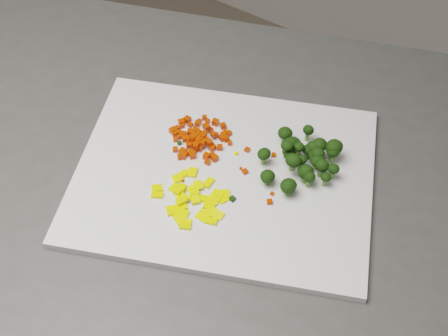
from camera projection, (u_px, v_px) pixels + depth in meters
The scene contains 166 objects.
counter_block at pixel (218, 315), 1.25m from camera, with size 1.02×0.71×0.90m, color #3F3F3D.
cutting_board at pixel (224, 175), 0.90m from camera, with size 0.42×0.33×0.01m, color silver.
carrot_pile at pixel (200, 136), 0.92m from camera, with size 0.09×0.09×0.03m, color #C02402, non-canonical shape.
pepper_pile at pixel (194, 191), 0.86m from camera, with size 0.11×0.11×0.01m, color #FFED0D, non-canonical shape.
broccoli_pile at pixel (297, 153), 0.88m from camera, with size 0.11×0.11×0.05m, color black, non-canonical shape.
carrot_cube_0 at pixel (195, 129), 0.94m from camera, with size 0.01×0.01×0.01m, color #C02402.
carrot_cube_1 at pixel (183, 152), 0.91m from camera, with size 0.01×0.01×0.01m, color #C02402.
carrot_cube_2 at pixel (216, 135), 0.93m from camera, with size 0.01×0.01×0.01m, color #C02402.
carrot_cube_3 at pixel (206, 140), 0.92m from camera, with size 0.01×0.01×0.01m, color #C02402.
carrot_cube_4 at pixel (223, 138), 0.93m from camera, with size 0.01×0.01×0.01m, color #C02402.
carrot_cube_5 at pixel (196, 146), 0.91m from camera, with size 0.01×0.01×0.01m, color #C02402.
carrot_cube_6 at pixel (199, 137), 0.92m from camera, with size 0.01×0.01×0.01m, color #C02402.
carrot_cube_7 at pixel (204, 133), 0.92m from camera, with size 0.01×0.01×0.01m, color #C02402.
carrot_cube_8 at pixel (198, 143), 0.91m from camera, with size 0.01×0.01×0.01m, color #C02402.
carrot_cube_9 at pixel (193, 133), 0.93m from camera, with size 0.01×0.01×0.01m, color #C02402.
carrot_cube_10 at pixel (225, 133), 0.94m from camera, with size 0.01×0.01×0.01m, color #C02402.
carrot_cube_11 at pixel (176, 129), 0.94m from camera, with size 0.01×0.01×0.01m, color #C02402.
carrot_cube_12 at pixel (201, 141), 0.92m from camera, with size 0.01×0.01×0.01m, color #C02402.
carrot_cube_13 at pixel (185, 152), 0.91m from camera, with size 0.01×0.01×0.01m, color #C02402.
carrot_cube_14 at pixel (212, 147), 0.92m from camera, with size 0.01×0.01×0.01m, color #C02402.
carrot_cube_15 at pixel (189, 140), 0.92m from camera, with size 0.01×0.01×0.01m, color #C02402.
carrot_cube_16 at pixel (191, 153), 0.91m from camera, with size 0.01×0.01×0.01m, color #C02402.
carrot_cube_17 at pixel (192, 155), 0.91m from camera, with size 0.01×0.01×0.01m, color #C02402.
carrot_cube_18 at pixel (199, 148), 0.92m from camera, with size 0.01×0.01×0.01m, color #C02402.
carrot_cube_19 at pixel (229, 133), 0.94m from camera, with size 0.01×0.01×0.01m, color #C02402.
carrot_cube_20 at pixel (183, 135), 0.93m from camera, with size 0.01×0.01×0.01m, color #C02402.
carrot_cube_21 at pixel (215, 158), 0.90m from camera, with size 0.01×0.01×0.01m, color #C02402.
carrot_cube_22 at pixel (193, 137), 0.92m from camera, with size 0.01×0.01×0.01m, color #C02402.
carrot_cube_23 at pixel (202, 143), 0.91m from camera, with size 0.01×0.01×0.01m, color #C02402.
carrot_cube_24 at pixel (189, 145), 0.92m from camera, with size 0.01×0.01×0.01m, color #C02402.
carrot_cube_25 at pixel (208, 162), 0.90m from camera, with size 0.01×0.01×0.01m, color #C02402.
carrot_cube_26 at pixel (230, 143), 0.92m from camera, with size 0.01×0.01×0.01m, color #C02402.
carrot_cube_27 at pixel (195, 141), 0.92m from camera, with size 0.01×0.01×0.01m, color #C02402.
carrot_cube_28 at pixel (224, 134), 0.94m from camera, with size 0.01×0.01×0.01m, color #C02402.
carrot_cube_29 at pixel (212, 154), 0.91m from camera, with size 0.01×0.01×0.01m, color #C02402.
carrot_cube_30 at pixel (190, 125), 0.95m from camera, with size 0.01×0.01×0.01m, color #C02402.
carrot_cube_31 at pixel (212, 148), 0.92m from camera, with size 0.01×0.01×0.01m, color #C02402.
carrot_cube_32 at pixel (181, 122), 0.95m from camera, with size 0.01×0.01×0.01m, color #C02402.
carrot_cube_33 at pixel (221, 138), 0.93m from camera, with size 0.01×0.01×0.01m, color #C02402.
carrot_cube_34 at pixel (175, 140), 0.93m from camera, with size 0.01×0.01×0.01m, color #C02402.
carrot_cube_35 at pixel (176, 132), 0.94m from camera, with size 0.01×0.01×0.01m, color #C02402.
carrot_cube_36 at pixel (215, 122), 0.95m from camera, with size 0.01×0.01×0.01m, color #C02402.
carrot_cube_37 at pixel (226, 136), 0.93m from camera, with size 0.01×0.01×0.01m, color #C02402.
carrot_cube_38 at pixel (214, 158), 0.91m from camera, with size 0.01×0.01×0.01m, color #C02402.
carrot_cube_39 at pixel (184, 134), 0.93m from camera, with size 0.01×0.01×0.01m, color #C02402.
carrot_cube_40 at pixel (226, 139), 0.93m from camera, with size 0.01×0.01×0.01m, color #C02402.
carrot_cube_41 at pixel (206, 126), 0.94m from camera, with size 0.01×0.01×0.01m, color #C02402.
carrot_cube_42 at pixel (183, 136), 0.93m from camera, with size 0.01×0.01×0.01m, color #C02402.
carrot_cube_43 at pixel (206, 156), 0.91m from camera, with size 0.01×0.01×0.01m, color #C02402.
carrot_cube_44 at pixel (202, 138), 0.92m from camera, with size 0.01×0.01×0.01m, color #C02402.
carrot_cube_45 at pixel (173, 131), 0.94m from camera, with size 0.01×0.01×0.01m, color #C02402.
carrot_cube_46 at pixel (177, 128), 0.94m from camera, with size 0.01×0.01×0.01m, color #C02402.
carrot_cube_47 at pixel (199, 139), 0.92m from camera, with size 0.01×0.01×0.01m, color #C02402.
carrot_cube_48 at pixel (199, 121), 0.95m from camera, with size 0.01×0.01×0.01m, color #C02402.
carrot_cube_49 at pixel (180, 157), 0.91m from camera, with size 0.01×0.01×0.01m, color #C02402.
carrot_cube_50 at pixel (195, 144), 0.92m from camera, with size 0.01×0.01×0.01m, color #C02402.
carrot_cube_51 at pixel (193, 152), 0.91m from camera, with size 0.01×0.01×0.01m, color #C02402.
carrot_cube_52 at pixel (187, 120), 0.95m from camera, with size 0.01×0.01×0.01m, color #C02402.
carrot_cube_53 at pixel (184, 155), 0.91m from camera, with size 0.01×0.01×0.01m, color #C02402.
carrot_cube_54 at pixel (188, 138), 0.93m from camera, with size 0.01×0.01×0.01m, color #C02402.
carrot_cube_55 at pixel (223, 135), 0.93m from camera, with size 0.01×0.01×0.01m, color #C02402.
carrot_cube_56 at pixel (197, 124), 0.95m from camera, with size 0.01×0.01×0.01m, color #C02402.
carrot_cube_57 at pixel (205, 118), 0.96m from camera, with size 0.01×0.01×0.01m, color #C02402.
carrot_cube_58 at pixel (223, 126), 0.95m from camera, with size 0.01×0.01×0.01m, color #C02402.
carrot_cube_59 at pixel (198, 132), 0.94m from camera, with size 0.01×0.01×0.01m, color #C02402.
carrot_cube_60 at pixel (174, 134), 0.94m from camera, with size 0.01×0.01×0.01m, color #C02402.
carrot_cube_61 at pixel (213, 134), 0.93m from camera, with size 0.01×0.01×0.01m, color #C02402.
carrot_cube_62 at pixel (185, 154), 0.91m from camera, with size 0.01×0.01×0.01m, color #C02402.
carrot_cube_63 at pixel (207, 127), 0.93m from camera, with size 0.01×0.01×0.01m, color #C02402.
carrot_cube_64 at pixel (182, 126), 0.95m from camera, with size 0.01×0.01×0.01m, color #C02402.
carrot_cube_65 at pixel (181, 122), 0.95m from camera, with size 0.01×0.01×0.01m, color #C02402.
carrot_cube_66 at pixel (185, 139), 0.93m from camera, with size 0.01×0.01×0.01m, color #C02402.
carrot_cube_67 at pixel (203, 143), 0.92m from camera, with size 0.01×0.01×0.01m, color #C02402.
carrot_cube_68 at pixel (175, 150), 0.92m from camera, with size 0.01×0.01×0.01m, color #C02402.
carrot_cube_69 at pixel (197, 135), 0.93m from camera, with size 0.01×0.01×0.01m, color #C02402.
carrot_cube_70 at pixel (220, 147), 0.92m from camera, with size 0.01×0.01×0.01m, color #C02402.
carrot_cube_71 at pixel (179, 137), 0.93m from camera, with size 0.01×0.01×0.01m, color #C02402.
carrot_cube_72 at pixel (190, 132), 0.94m from camera, with size 0.01×0.01×0.01m, color #C02402.
carrot_cube_73 at pixel (192, 140), 0.93m from camera, with size 0.01×0.01×0.01m, color #C02402.
carrot_cube_74 at pixel (209, 142), 0.91m from camera, with size 0.01×0.01×0.01m, color #C02402.
carrot_cube_75 at pixel (195, 137), 0.92m from camera, with size 0.01×0.01×0.01m, color #C02402.
carrot_cube_76 at pixel (208, 121), 0.95m from camera, with size 0.01×0.01×0.01m, color #C02402.
carrot_cube_77 at pixel (198, 140), 0.92m from camera, with size 0.01×0.01×0.01m, color #C02402.
carrot_cube_78 at pixel (179, 133), 0.94m from camera, with size 0.01×0.01×0.01m, color #C02402.
carrot_cube_79 at pixel (210, 130), 0.94m from camera, with size 0.01×0.01×0.01m, color #C02402.
carrot_cube_80 at pixel (192, 138), 0.92m from camera, with size 0.01×0.01×0.01m, color #C02402.
carrot_cube_81 at pixel (203, 136), 0.92m from camera, with size 0.01×0.01×0.01m, color #C02402.
pepper_chunk_0 at pixel (195, 199), 0.86m from camera, with size 0.02×0.01×0.00m, color #FFED0D.
pepper_chunk_1 at pixel (179, 195), 0.86m from camera, with size 0.01×0.01×0.00m, color #FFED0D.
pepper_chunk_2 at pixel (213, 201), 0.86m from camera, with size 0.01×0.01×0.00m, color #FFED0D.
pepper_chunk_3 at pixel (184, 173), 0.89m from camera, with size 0.01×0.01×0.00m, color #FFED0D.
pepper_chunk_4 at pixel (209, 206), 0.85m from camera, with size 0.02×0.01×0.00m, color #FFED0D.
pepper_chunk_5 at pixel (211, 212), 0.85m from camera, with size 0.02×0.01×0.00m, color #FFED0D.
pepper_chunk_6 at pixel (194, 191), 0.86m from camera, with size 0.01×0.01×0.00m, color #FFED0D.
pepper_chunk_7 at pixel (178, 190), 0.86m from camera, with size 0.01×0.01×0.00m, color #FFED0D.
pepper_chunk_8 at pixel (172, 210), 0.85m from camera, with size 0.02×0.01×0.00m, color #FFED0D.
pepper_chunk_9 at pixel (222, 198), 0.86m from camera, with size 0.02×0.02×0.00m, color #FFED0D.
pepper_chunk_10 at pixel (176, 210), 0.85m from camera, with size 0.02×0.01×0.00m, color #FFED0D.
pepper_chunk_11 at pixel (181, 187), 0.87m from camera, with size 0.01×0.01×0.00m, color #FFED0D.
pepper_chunk_12 at pixel (183, 200), 0.85m from camera, with size 0.02×0.01×0.00m, color #FFED0D.
pepper_chunk_13 at pixel (212, 204), 0.85m from camera, with size 0.01×0.01×0.00m, color #FFED0D.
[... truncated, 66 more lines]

